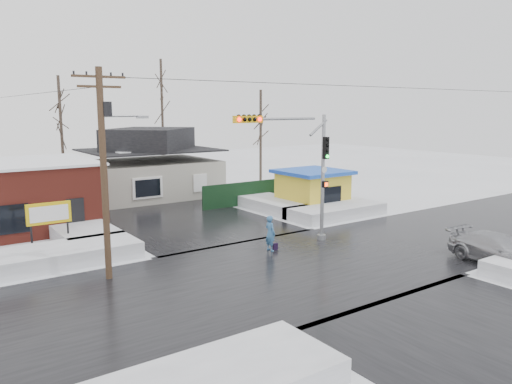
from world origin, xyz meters
TOP-DOWN VIEW (x-y plane):
  - ground at (0.00, 0.00)m, footprint 120.00×120.00m
  - road_ns at (0.00, 0.00)m, footprint 10.00×120.00m
  - road_ew at (0.00, 0.00)m, footprint 120.00×10.00m
  - snowbank_nw at (-9.00, 7.00)m, footprint 7.00×3.00m
  - snowbank_ne at (9.00, 7.00)m, footprint 7.00×3.00m
  - snowbank_nside_w at (-7.00, 12.00)m, footprint 3.00×8.00m
  - snowbank_nside_e at (7.00, 12.00)m, footprint 3.00×8.00m
  - traffic_signal at (2.43, 2.97)m, footprint 6.05×0.68m
  - utility_pole at (-7.93, 3.50)m, footprint 3.15×0.44m
  - marquee_sign at (-9.00, 9.49)m, footprint 2.20×0.21m
  - house at (2.00, 22.00)m, footprint 10.40×8.40m
  - kiosk at (9.50, 9.99)m, footprint 4.60×4.60m
  - fence at (6.50, 14.00)m, footprint 8.00×0.12m
  - tree_far_left at (-4.00, 26.00)m, footprint 3.00×3.00m
  - tree_far_mid at (6.00, 28.00)m, footprint 3.00×3.00m
  - tree_far_right at (12.00, 20.00)m, footprint 3.00×3.00m
  - pedestrian at (0.30, 2.88)m, footprint 0.47×0.69m
  - car at (7.78, -5.19)m, footprint 2.42×5.06m
  - shopping_bag at (0.60, 2.84)m, footprint 0.29×0.14m

SIDE VIEW (x-z plane):
  - ground at x=0.00m, z-range 0.00..0.00m
  - road_ns at x=0.00m, z-range 0.00..0.02m
  - road_ew at x=0.00m, z-range 0.00..0.02m
  - shopping_bag at x=0.60m, z-range 0.00..0.35m
  - snowbank_nw at x=-9.00m, z-range 0.00..0.80m
  - snowbank_ne at x=9.00m, z-range 0.00..0.80m
  - snowbank_nside_w at x=-7.00m, z-range 0.00..0.80m
  - snowbank_nside_e at x=7.00m, z-range 0.00..0.80m
  - car at x=7.78m, z-range 0.00..1.42m
  - fence at x=6.50m, z-range 0.00..1.80m
  - pedestrian at x=0.30m, z-range 0.00..1.86m
  - kiosk at x=9.50m, z-range 0.03..2.90m
  - marquee_sign at x=-9.00m, z-range 0.65..3.20m
  - house at x=2.00m, z-range -0.26..5.50m
  - traffic_signal at x=2.43m, z-range 1.04..8.04m
  - utility_pole at x=-7.93m, z-range 0.61..9.61m
  - tree_far_right at x=12.00m, z-range 2.66..11.66m
  - tree_far_left at x=-4.00m, z-range 2.95..12.95m
  - tree_far_mid at x=6.00m, z-range 3.54..15.54m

